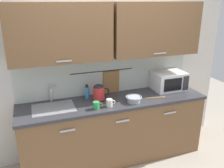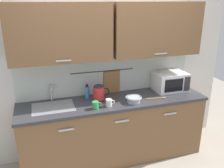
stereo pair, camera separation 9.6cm
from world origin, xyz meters
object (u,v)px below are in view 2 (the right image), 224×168
object	(u,v)px
dish_soap_bottle	(87,92)
wooden_spoon	(158,98)
mug_near_sink	(96,105)
electric_kettle	(99,93)
mixing_bowl	(134,99)
mug_by_kettle	(109,103)
microwave	(170,81)

from	to	relation	value
dish_soap_bottle	wooden_spoon	size ratio (longest dim) A/B	0.71
dish_soap_bottle	mug_near_sink	xyz separation A→B (m)	(0.03, -0.37, -0.04)
electric_kettle	mixing_bowl	bearing A→B (deg)	-26.18
electric_kettle	dish_soap_bottle	world-z (taller)	electric_kettle
mixing_bowl	mug_by_kettle	world-z (taller)	mug_by_kettle
microwave	mug_by_kettle	distance (m)	1.06
mug_near_sink	wooden_spoon	xyz separation A→B (m)	(0.89, 0.05, -0.04)
microwave	mixing_bowl	size ratio (longest dim) A/B	2.15
electric_kettle	dish_soap_bottle	distance (m)	0.19
mixing_bowl	mug_near_sink	bearing A→B (deg)	-175.38
dish_soap_bottle	mug_by_kettle	bearing A→B (deg)	-59.91
mug_by_kettle	mixing_bowl	bearing A→B (deg)	3.71
wooden_spoon	mixing_bowl	bearing A→B (deg)	-178.50
mixing_bowl	electric_kettle	bearing A→B (deg)	153.82
mug_near_sink	microwave	bearing A→B (deg)	13.76
microwave	wooden_spoon	world-z (taller)	microwave
microwave	mixing_bowl	distance (m)	0.73
electric_kettle	mug_near_sink	world-z (taller)	electric_kettle
microwave	electric_kettle	xyz separation A→B (m)	(-1.09, -0.05, -0.03)
mug_near_sink	mug_by_kettle	world-z (taller)	same
dish_soap_bottle	mixing_bowl	size ratio (longest dim) A/B	0.92
electric_kettle	mixing_bowl	distance (m)	0.46
microwave	mug_near_sink	xyz separation A→B (m)	(-1.20, -0.29, -0.09)
electric_kettle	mug_near_sink	xyz separation A→B (m)	(-0.11, -0.24, -0.05)
mixing_bowl	mug_by_kettle	size ratio (longest dim) A/B	1.78
electric_kettle	mixing_bowl	world-z (taller)	electric_kettle
mug_near_sink	mug_by_kettle	distance (m)	0.18
microwave	mixing_bowl	xyz separation A→B (m)	(-0.68, -0.25, -0.09)
electric_kettle	mug_near_sink	bearing A→B (deg)	-114.41
mixing_bowl	mug_by_kettle	bearing A→B (deg)	-176.29
mug_by_kettle	electric_kettle	bearing A→B (deg)	106.81
mixing_bowl	microwave	bearing A→B (deg)	20.35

